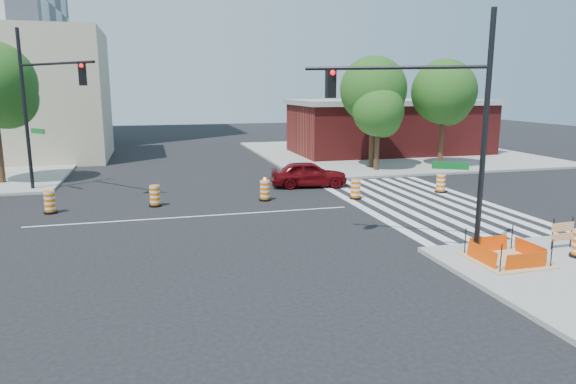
# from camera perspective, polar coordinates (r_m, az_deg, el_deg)

# --- Properties ---
(ground) EXTENTS (120.00, 120.00, 0.00)m
(ground) POSITION_cam_1_polar(r_m,az_deg,el_deg) (22.99, -10.24, -2.69)
(ground) COLOR black
(ground) RESTS_ON ground
(sidewalk_ne) EXTENTS (22.00, 22.00, 0.15)m
(sidewalk_ne) POSITION_cam_1_polar(r_m,az_deg,el_deg) (45.16, 11.06, 4.28)
(sidewalk_ne) COLOR gray
(sidewalk_ne) RESTS_ON ground
(crosswalk_east) EXTENTS (6.75, 13.50, 0.01)m
(crosswalk_east) POSITION_cam_1_polar(r_m,az_deg,el_deg) (26.20, 14.35, -1.12)
(crosswalk_east) COLOR silver
(crosswalk_east) RESTS_ON ground
(lane_centerline) EXTENTS (14.00, 0.12, 0.01)m
(lane_centerline) POSITION_cam_1_polar(r_m,az_deg,el_deg) (22.99, -10.24, -2.68)
(lane_centerline) COLOR silver
(lane_centerline) RESTS_ON ground
(excavation_pit) EXTENTS (2.20, 2.20, 0.90)m
(excavation_pit) POSITION_cam_1_polar(r_m,az_deg,el_deg) (17.86, 23.04, -6.83)
(excavation_pit) COLOR tan
(excavation_pit) RESTS_ON ground
(brick_storefront) EXTENTS (16.50, 8.50, 4.60)m
(brick_storefront) POSITION_cam_1_polar(r_m,az_deg,el_deg) (44.94, 11.17, 7.12)
(brick_storefront) COLOR maroon
(brick_storefront) RESTS_ON ground
(beige_midrise) EXTENTS (14.00, 10.00, 10.00)m
(beige_midrise) POSITION_cam_1_polar(r_m,az_deg,el_deg) (45.42, -28.49, 9.40)
(beige_midrise) COLOR #B5AA8A
(beige_midrise) RESTS_ON ground
(red_coupe) EXTENTS (4.54, 2.30, 1.48)m
(red_coupe) POSITION_cam_1_polar(r_m,az_deg,el_deg) (29.35, 2.33, 2.02)
(red_coupe) COLOR #5A070C
(red_coupe) RESTS_ON ground
(signal_pole_se) EXTENTS (5.16, 3.10, 7.80)m
(signal_pole_se) POSITION_cam_1_polar(r_m,az_deg,el_deg) (17.35, 15.75, 8.53)
(signal_pole_se) COLOR black
(signal_pole_se) RESTS_ON ground
(signal_pole_nw) EXTENTS (4.23, 5.02, 8.49)m
(signal_pole_nw) POSITION_cam_1_polar(r_m,az_deg,el_deg) (29.49, -25.67, 9.67)
(signal_pole_nw) COLOR black
(signal_pole_nw) RESTS_ON ground
(barricade) EXTENTS (0.92, 0.10, 1.08)m
(barricade) POSITION_cam_1_polar(r_m,az_deg,el_deg) (19.90, 28.18, -3.90)
(barricade) COLOR #FF6905
(barricade) RESTS_ON ground
(tree_north_c) EXTENTS (3.44, 3.41, 5.80)m
(tree_north_c) POSITION_cam_1_polar(r_m,az_deg,el_deg) (34.89, 10.02, 8.56)
(tree_north_c) COLOR #382314
(tree_north_c) RESTS_ON ground
(tree_north_d) EXTENTS (4.54, 4.54, 7.72)m
(tree_north_d) POSITION_cam_1_polar(r_m,az_deg,el_deg) (36.04, 9.49, 10.73)
(tree_north_d) COLOR #382314
(tree_north_d) RESTS_ON ground
(tree_north_e) EXTENTS (4.43, 4.43, 7.53)m
(tree_north_e) POSITION_cam_1_polar(r_m,az_deg,el_deg) (37.40, 16.96, 10.21)
(tree_north_e) COLOR #382314
(tree_north_e) RESTS_ON ground
(median_drum_1) EXTENTS (0.60, 0.60, 1.02)m
(median_drum_1) POSITION_cam_1_polar(r_m,az_deg,el_deg) (25.47, -24.93, -1.11)
(median_drum_1) COLOR black
(median_drum_1) RESTS_ON ground
(median_drum_2) EXTENTS (0.60, 0.60, 1.02)m
(median_drum_2) POSITION_cam_1_polar(r_m,az_deg,el_deg) (25.27, -14.57, -0.49)
(median_drum_2) COLOR black
(median_drum_2) RESTS_ON ground
(median_drum_3) EXTENTS (0.60, 0.60, 1.18)m
(median_drum_3) POSITION_cam_1_polar(r_m,az_deg,el_deg) (25.75, -2.59, 0.12)
(median_drum_3) COLOR black
(median_drum_3) RESTS_ON ground
(median_drum_4) EXTENTS (0.60, 0.60, 1.02)m
(median_drum_4) POSITION_cam_1_polar(r_m,az_deg,el_deg) (26.32, 7.51, 0.25)
(median_drum_4) COLOR black
(median_drum_4) RESTS_ON ground
(median_drum_5) EXTENTS (0.60, 0.60, 1.02)m
(median_drum_5) POSITION_cam_1_polar(r_m,az_deg,el_deg) (28.90, 16.61, 0.87)
(median_drum_5) COLOR black
(median_drum_5) RESTS_ON ground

